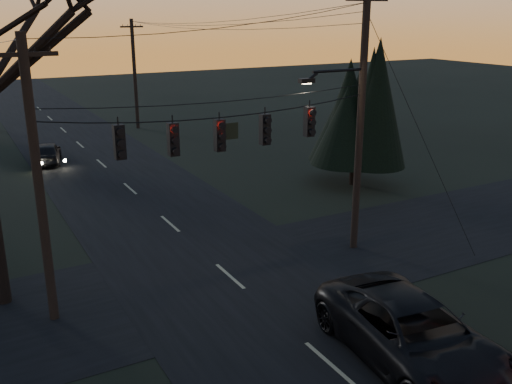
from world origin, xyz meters
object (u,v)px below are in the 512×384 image
utility_pole_far_r (138,128)px  sedan_oncoming_a (47,153)px  evergreen_right (356,107)px  utility_pole_left (55,318)px  utility_pole_right (353,247)px  suv_near (413,334)px

utility_pole_far_r → sedan_oncoming_a: size_ratio=2.21×
evergreen_right → sedan_oncoming_a: evergreen_right is taller
utility_pole_left → evergreen_right: evergreen_right is taller
sedan_oncoming_a → evergreen_right: bearing=149.6°
utility_pole_far_r → utility_pole_right: bearing=-90.0°
utility_pole_right → evergreen_right: 9.81m
utility_pole_far_r → evergreen_right: bearing=-75.6°
utility_pole_right → suv_near: 7.94m
utility_pole_far_r → suv_near: size_ratio=1.35×
utility_pole_left → evergreen_right: (16.90, 7.02, 4.21)m
utility_pole_left → suv_near: 10.64m
utility_pole_right → evergreen_right: evergreen_right is taller
utility_pole_far_r → sedan_oncoming_a: bearing=-135.3°
utility_pole_left → suv_near: size_ratio=1.35×
evergreen_right → suv_near: bearing=-122.6°
utility_pole_right → evergreen_right: bearing=52.4°
utility_pole_far_r → evergreen_right: (5.40, -20.98, 4.21)m
utility_pole_far_r → sedan_oncoming_a: utility_pole_far_r is taller
utility_pole_left → suv_near: utility_pole_left is taller
utility_pole_left → evergreen_right: size_ratio=1.18×
utility_pole_left → sedan_oncoming_a: bearing=81.0°
utility_pole_far_r → sedan_oncoming_a: 11.78m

